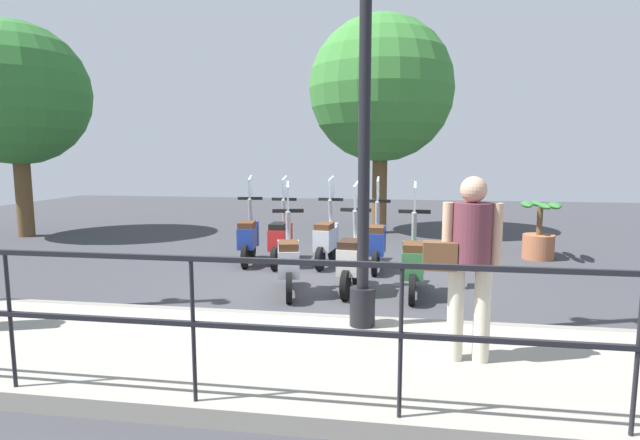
% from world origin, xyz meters
% --- Properties ---
extents(ground_plane, '(28.00, 28.00, 0.00)m').
position_xyz_m(ground_plane, '(0.00, 0.00, 0.00)').
color(ground_plane, '#38383D').
extents(promenade_walkway, '(2.20, 20.00, 0.15)m').
position_xyz_m(promenade_walkway, '(-3.15, 0.00, 0.07)').
color(promenade_walkway, gray).
rests_on(promenade_walkway, ground_plane).
extents(fence_railing, '(0.04, 16.03, 1.07)m').
position_xyz_m(fence_railing, '(-4.20, 0.00, 0.90)').
color(fence_railing, black).
rests_on(fence_railing, promenade_walkway).
extents(lamp_post_near, '(0.26, 0.90, 4.41)m').
position_xyz_m(lamp_post_near, '(-2.40, -0.35, 2.11)').
color(lamp_post_near, black).
rests_on(lamp_post_near, promenade_walkway).
extents(pedestrian_with_bag, '(0.33, 0.65, 1.59)m').
position_xyz_m(pedestrian_with_bag, '(-3.15, -1.29, 1.08)').
color(pedestrian_with_bag, beige).
rests_on(pedestrian_with_bag, promenade_walkway).
extents(tree_large, '(3.23, 3.23, 4.90)m').
position_xyz_m(tree_large, '(2.99, 7.93, 3.27)').
color(tree_large, brown).
rests_on(tree_large, ground_plane).
extents(tree_distant, '(3.43, 3.43, 5.17)m').
position_xyz_m(tree_distant, '(4.80, -0.25, 3.44)').
color(tree_distant, brown).
rests_on(tree_distant, ground_plane).
extents(potted_palm, '(1.06, 0.66, 1.05)m').
position_xyz_m(potted_palm, '(2.14, -3.28, 0.45)').
color(potted_palm, '#9E5B3D').
rests_on(potted_palm, ground_plane).
extents(scooter_near_0, '(1.23, 0.44, 1.54)m').
position_xyz_m(scooter_near_0, '(-0.70, -0.91, 0.48)').
color(scooter_near_0, black).
rests_on(scooter_near_0, ground_plane).
extents(scooter_near_1, '(1.23, 0.44, 1.54)m').
position_xyz_m(scooter_near_1, '(-0.63, -0.07, 0.48)').
color(scooter_near_1, black).
rests_on(scooter_near_1, ground_plane).
extents(scooter_near_2, '(1.22, 0.50, 1.54)m').
position_xyz_m(scooter_near_2, '(-0.88, 0.77, 0.48)').
color(scooter_near_2, black).
rests_on(scooter_near_2, ground_plane).
extents(scooter_far_0, '(1.23, 0.44, 1.54)m').
position_xyz_m(scooter_far_0, '(0.78, -0.35, 0.48)').
color(scooter_far_0, black).
rests_on(scooter_far_0, ground_plane).
extents(scooter_far_1, '(1.23, 0.44, 1.54)m').
position_xyz_m(scooter_far_1, '(0.98, 0.51, 0.48)').
color(scooter_far_1, black).
rests_on(scooter_far_1, ground_plane).
extents(scooter_far_2, '(1.23, 0.44, 1.54)m').
position_xyz_m(scooter_far_2, '(0.88, 1.29, 0.48)').
color(scooter_far_2, black).
rests_on(scooter_far_2, ground_plane).
extents(scooter_far_3, '(1.23, 0.45, 1.54)m').
position_xyz_m(scooter_far_3, '(0.95, 1.90, 0.48)').
color(scooter_far_3, black).
rests_on(scooter_far_3, ground_plane).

